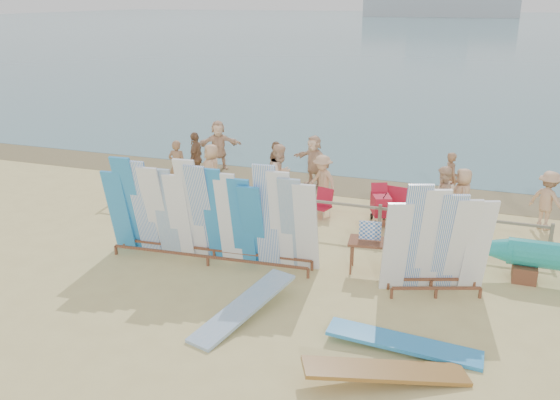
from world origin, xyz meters
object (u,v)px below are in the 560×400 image
at_px(beachgoer_6, 462,197).
at_px(flat_board_c, 385,382).
at_px(beachgoer_3, 322,181).
at_px(beachgoer_8, 442,197).
at_px(beachgoer_2, 280,175).
at_px(beachgoer_extra_0, 548,200).
at_px(beach_chair_right, 392,213).
at_px(beachgoer_7, 451,179).
at_px(flat_board_d, 403,348).
at_px(main_surfboard_rack, 209,217).
at_px(stroller, 380,208).
at_px(beach_chair_left, 321,209).
at_px(beachgoer_0, 212,170).
at_px(flat_board_b, 244,316).
at_px(side_surfboard_rack, 437,244).
at_px(vendor_table, 369,255).
at_px(beachgoer_extra_1, 196,158).
at_px(beachgoer_11, 219,145).
at_px(beachgoer_1, 177,165).
at_px(beachgoer_4, 276,168).

bearing_deg(beachgoer_6, flat_board_c, -16.65).
height_order(beachgoer_3, beachgoer_8, beachgoer_8).
bearing_deg(beachgoer_2, beachgoer_extra_0, -71.22).
distance_m(beach_chair_right, beachgoer_7, 2.54).
bearing_deg(beachgoer_8, flat_board_d, -9.78).
xyz_separation_m(main_surfboard_rack, beachgoer_7, (4.91, 6.05, -0.34)).
xyz_separation_m(flat_board_d, beachgoer_7, (0.17, 8.17, 0.79)).
relative_size(stroller, beachgoer_7, 0.67).
height_order(beach_chair_left, beachgoer_0, beachgoer_0).
height_order(main_surfboard_rack, flat_board_b, main_surfboard_rack).
relative_size(side_surfboard_rack, stroller, 2.36).
bearing_deg(vendor_table, flat_board_b, -130.77).
bearing_deg(main_surfboard_rack, beachgoer_extra_1, 115.97).
bearing_deg(beachgoer_7, beachgoer_0, 78.30).
bearing_deg(beachgoer_extra_1, beachgoer_0, 36.63).
bearing_deg(beachgoer_6, beachgoer_extra_0, 90.96).
xyz_separation_m(flat_board_b, beachgoer_0, (-3.78, 6.51, 0.81)).
xyz_separation_m(beachgoer_11, beachgoer_7, (8.06, -1.22, -0.08)).
distance_m(beach_chair_right, beachgoer_2, 3.43).
bearing_deg(beachgoer_extra_0, main_surfboard_rack, 68.55).
height_order(stroller, beachgoer_11, beachgoer_11).
xyz_separation_m(beach_chair_right, beachgoer_1, (-6.92, 0.66, 0.53)).
height_order(side_surfboard_rack, beachgoer_extra_0, side_surfboard_rack).
distance_m(flat_board_c, beachgoer_11, 13.05).
bearing_deg(beachgoer_4, beach_chair_right, -147.31).
distance_m(main_surfboard_rack, beachgoer_7, 7.80).
height_order(main_surfboard_rack, beach_chair_left, main_surfboard_rack).
relative_size(side_surfboard_rack, flat_board_c, 0.92).
bearing_deg(beachgoer_extra_1, flat_board_b, 22.96).
distance_m(beachgoer_11, beachgoer_extra_0, 10.88).
bearing_deg(beachgoer_extra_0, beachgoer_8, 52.40).
bearing_deg(beachgoer_1, beachgoer_extra_0, 176.13).
xyz_separation_m(flat_board_d, beachgoer_8, (0.09, 6.17, 0.84)).
bearing_deg(beachgoer_2, flat_board_d, -130.38).
bearing_deg(beachgoer_3, flat_board_d, -33.83).
distance_m(beachgoer_1, beachgoer_8, 8.20).
distance_m(beachgoer_1, beachgoer_2, 3.58).
relative_size(beach_chair_left, stroller, 0.75).
xyz_separation_m(flat_board_b, beach_chair_left, (-0.07, 5.79, 0.23)).
bearing_deg(beachgoer_8, beachgoer_extra_1, -109.04).
relative_size(flat_board_b, beachgoer_extra_1, 1.57).
xyz_separation_m(flat_board_b, beachgoer_1, (-5.03, 6.65, 0.81)).
bearing_deg(beachgoer_8, beachgoer_0, -102.49).
height_order(side_surfboard_rack, flat_board_d, side_surfboard_rack).
height_order(flat_board_c, beachgoer_7, beachgoer_7).
relative_size(flat_board_c, beachgoer_extra_1, 1.57).
distance_m(vendor_table, flat_board_b, 3.35).
xyz_separation_m(flat_board_d, beach_chair_right, (-1.18, 6.08, 0.28)).
bearing_deg(beachgoer_extra_0, vendor_table, 82.15).
relative_size(side_surfboard_rack, beachgoer_1, 1.53).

